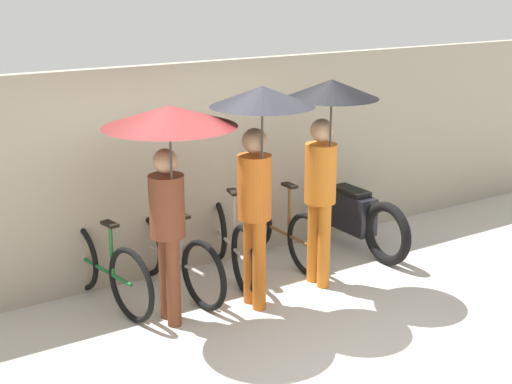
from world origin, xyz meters
TOP-DOWN VIEW (x-y plane):
  - ground_plane at (0.00, 0.00)m, footprint 30.00×30.00m
  - back_wall at (0.00, 2.01)m, footprint 11.02×0.12m
  - parked_bicycle_0 at (-1.04, 1.61)m, footprint 0.47×1.67m
  - parked_bicycle_1 at (-0.35, 1.52)m, footprint 0.44×1.77m
  - parked_bicycle_2 at (0.35, 1.57)m, footprint 0.55×1.69m
  - parked_bicycle_3 at (1.04, 1.64)m, footprint 0.44×1.71m
  - pedestrian_leading at (-0.67, 0.83)m, footprint 1.15×1.15m
  - pedestrian_center at (0.17, 0.70)m, footprint 0.94×0.94m
  - pedestrian_trailing at (1.01, 0.79)m, footprint 0.90×0.90m
  - motorcycle at (1.97, 1.53)m, footprint 0.58×1.99m

SIDE VIEW (x-z plane):
  - ground_plane at x=0.00m, z-range 0.00..0.00m
  - parked_bicycle_3 at x=1.04m, z-range -0.18..0.90m
  - parked_bicycle_1 at x=-0.35m, z-range -0.16..0.89m
  - parked_bicycle_2 at x=0.35m, z-range -0.15..0.91m
  - parked_bicycle_0 at x=-1.04m, z-range -0.17..0.93m
  - motorcycle at x=1.97m, z-range -0.06..0.86m
  - back_wall at x=0.00m, z-range 0.00..2.24m
  - pedestrian_trailing at x=1.01m, z-range 0.56..2.71m
  - pedestrian_center at x=0.17m, z-range 0.58..2.74m
  - pedestrian_leading at x=-0.67m, z-range 0.65..2.70m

